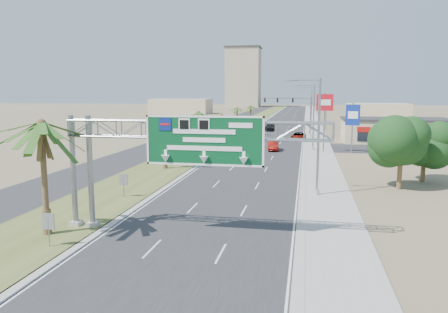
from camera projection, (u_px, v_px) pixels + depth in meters
ground at (139, 312)px, 17.72m from camera, size 600.00×600.00×0.00m
road at (284, 123)px, 124.63m from camera, size 12.00×300.00×0.02m
sidewalk_right at (314, 124)px, 123.06m from camera, size 4.00×300.00×0.10m
median_grass at (249, 123)px, 126.47m from camera, size 7.00×300.00×0.12m
opposing_road at (225, 123)px, 127.76m from camera, size 8.00×300.00×0.02m
sign_gantry at (181, 138)px, 26.68m from camera, size 16.75×1.24×7.50m
palm_near at (41, 125)px, 26.18m from camera, size 5.70×5.70×8.35m
palm_row_b at (164, 127)px, 49.86m from camera, size 3.99×3.99×5.95m
palm_row_c at (198, 114)px, 65.29m from camera, size 3.99×3.99×6.75m
palm_row_d at (221, 116)px, 82.97m from camera, size 3.99×3.99×5.45m
palm_row_e at (237, 108)px, 101.34m from camera, size 3.99×3.99×6.15m
palm_row_f at (251, 107)px, 125.69m from camera, size 3.99×3.99×5.75m
streetlight_near at (316, 142)px, 37.07m from camera, size 3.27×0.44×10.00m
streetlight_mid at (312, 120)px, 66.23m from camera, size 3.27×0.44×10.00m
streetlight_far at (311, 110)px, 101.22m from camera, size 3.27×0.44×10.00m
signal_mast at (300, 113)px, 86.01m from camera, size 10.28×0.71×8.00m
store_building at (395, 131)px, 77.53m from camera, size 18.00×10.00×4.00m
oak_near at (402, 140)px, 39.57m from camera, size 4.50×4.50×6.80m
oak_far at (425, 144)px, 43.01m from camera, size 3.50×3.50×5.60m
median_signback_a at (48, 224)px, 24.78m from camera, size 0.75×0.08×2.08m
median_signback_b at (123, 181)px, 36.57m from camera, size 0.75×0.08×2.08m
tower_distant at (243, 78)px, 264.03m from camera, size 20.00×16.00×35.00m
building_distant_left at (181, 106)px, 181.08m from camera, size 24.00×14.00×6.00m
building_distant_right at (377, 111)px, 147.90m from camera, size 20.00×12.00×5.00m
car_left_lane at (237, 151)px, 60.27m from camera, size 2.13×4.87×1.63m
car_mid_lane at (273, 146)px, 66.69m from camera, size 2.07×4.62×1.47m
car_right_lane at (298, 136)px, 80.81m from camera, size 2.91×5.36×1.43m
car_far at (270, 127)px, 100.51m from camera, size 2.75×5.70×1.60m
pole_sign_red_near at (325, 106)px, 63.23m from camera, size 2.41×0.40×8.78m
pole_sign_blue at (353, 117)px, 62.91m from camera, size 2.01×0.81×7.29m
pole_sign_red_far at (326, 102)px, 102.12m from camera, size 2.21×0.82×8.29m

